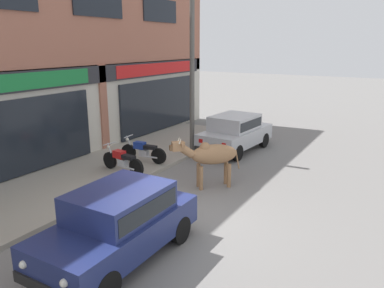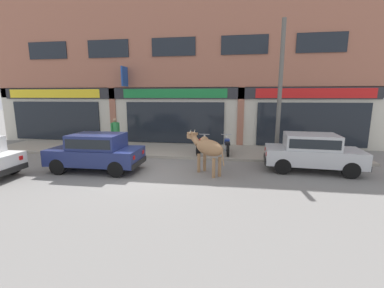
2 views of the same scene
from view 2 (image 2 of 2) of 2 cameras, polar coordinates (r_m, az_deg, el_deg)
name	(u,v)px [view 2 (image 2 of 2)]	position (r m, az deg, el deg)	size (l,w,h in m)	color
ground_plane	(143,172)	(10.19, -10.79, -6.10)	(90.00, 90.00, 0.00)	slate
sidewalk	(168,150)	(13.81, -5.39, -1.28)	(19.00, 3.45, 0.12)	gray
shop_building	(175,69)	(15.53, -3.84, 16.37)	(23.00, 1.40, 9.36)	#9E604C
cow	(207,148)	(9.56, 3.45, -0.81)	(1.67, 1.68, 1.61)	#936B47
car_0	(312,151)	(10.99, 25.05, -1.32)	(3.71, 1.88, 1.46)	black
car_1	(97,150)	(10.67, -20.45, -1.32)	(3.62, 1.63, 1.46)	black
motorcycle_0	(201,146)	(12.58, 2.12, -0.34)	(0.54, 1.81, 0.88)	black
motorcycle_1	(227,146)	(12.61, 7.78, -0.40)	(0.52, 1.81, 0.88)	black
pedestrian	(115,130)	(14.54, -16.68, 3.09)	(0.36, 0.39, 1.60)	#2D2D33
utility_pole	(280,92)	(11.86, 18.95, 10.96)	(0.18, 0.18, 5.92)	#595651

